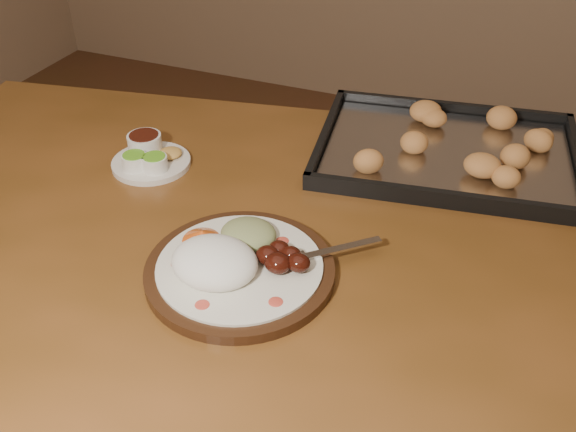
% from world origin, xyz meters
% --- Properties ---
extents(dining_table, '(1.64, 1.16, 0.75)m').
position_xyz_m(dining_table, '(0.10, -0.05, 0.65)').
color(dining_table, brown).
rests_on(dining_table, ground).
extents(dinner_plate, '(0.33, 0.29, 0.07)m').
position_xyz_m(dinner_plate, '(0.10, -0.17, 0.77)').
color(dinner_plate, black).
rests_on(dinner_plate, dining_table).
extents(condiment_saucer, '(0.15, 0.15, 0.05)m').
position_xyz_m(condiment_saucer, '(-0.19, 0.05, 0.77)').
color(condiment_saucer, silver).
rests_on(condiment_saucer, dining_table).
extents(baking_tray, '(0.54, 0.43, 0.05)m').
position_xyz_m(baking_tray, '(0.33, 0.29, 0.77)').
color(baking_tray, black).
rests_on(baking_tray, dining_table).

